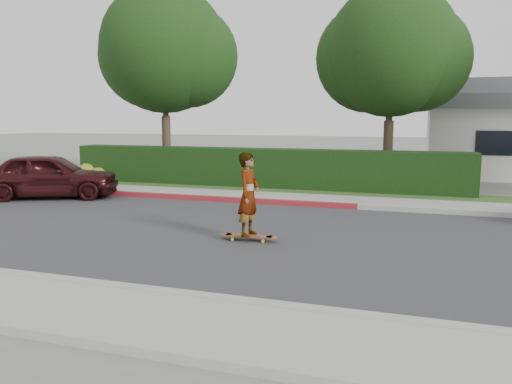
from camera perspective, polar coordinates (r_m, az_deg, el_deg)
ground at (r=10.98m, az=3.83°, el=-5.41°), size 120.00×120.00×0.00m
road at (r=10.97m, az=3.83°, el=-5.38°), size 60.00×8.00×0.01m
curb_near at (r=7.22m, az=-4.40°, el=-12.31°), size 60.00×0.20×0.15m
sidewalk_near at (r=6.47m, az=-7.55°, el=-15.07°), size 60.00×1.60×0.12m
curb_far at (r=14.89m, az=7.73°, el=-1.46°), size 60.00×0.20×0.15m
curb_red_section at (r=16.51m, az=-9.60°, el=-0.51°), size 12.00×0.21×0.15m
sidewalk_far at (r=15.76m, az=8.32°, el=-0.97°), size 60.00×1.60×0.12m
planting_strip at (r=17.32m, az=9.22°, el=-0.17°), size 60.00×1.60×0.10m
hedge at (r=18.50m, az=0.34°, el=2.68°), size 15.00×1.00×1.50m
flowering_shrub at (r=21.34m, az=-18.30°, el=1.91°), size 1.40×1.00×0.90m
tree_left at (r=21.70m, az=-10.24°, el=15.36°), size 5.99×5.21×8.00m
tree_center at (r=19.68m, az=15.21°, el=14.86°), size 5.66×4.84×7.44m
skateboard at (r=10.76m, az=-0.83°, el=-5.07°), size 1.28×0.34×0.12m
skateboarder at (r=10.58m, az=-0.84°, el=-0.28°), size 0.48×0.69×1.78m
car_maroon at (r=17.75m, az=-22.55°, el=1.75°), size 4.71×3.37×1.49m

